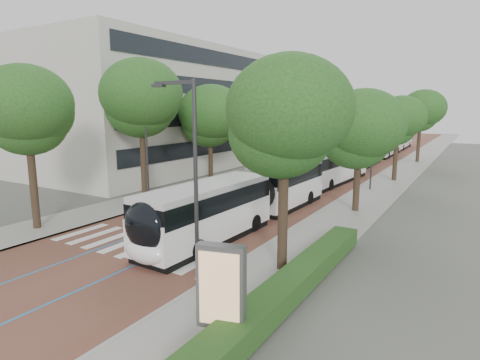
{
  "coord_description": "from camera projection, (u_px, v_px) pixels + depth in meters",
  "views": [
    {
      "loc": [
        14.88,
        -13.5,
        7.21
      ],
      "look_at": [
        1.14,
        9.21,
        2.4
      ],
      "focal_mm": 30.0,
      "sensor_mm": 36.0,
      "label": 1
    }
  ],
  "objects": [
    {
      "name": "ad_panel",
      "position": [
        221.0,
        291.0,
        12.1
      ],
      "size": [
        1.54,
        0.77,
        3.09
      ],
      "rotation": [
        0.0,
        0.0,
        0.26
      ],
      "color": "#59595B",
      "rests_on": "sidewalk_right"
    },
    {
      "name": "bus_queued_3",
      "position": [
        399.0,
        139.0,
        71.59
      ],
      "size": [
        2.73,
        12.44,
        3.2
      ],
      "rotation": [
        0.0,
        0.0,
        0.02
      ],
      "color": "white",
      "rests_on": "ground"
    },
    {
      "name": "zebra_crossing",
      "position": [
        143.0,
        247.0,
        20.96
      ],
      "size": [
        10.55,
        3.6,
        0.01
      ],
      "color": "silver",
      "rests_on": "ground"
    },
    {
      "name": "lead_bus",
      "position": [
        245.0,
        199.0,
        24.71
      ],
      "size": [
        3.11,
        18.47,
        3.2
      ],
      "rotation": [
        0.0,
        0.0,
        -0.03
      ],
      "color": "black",
      "rests_on": "ground"
    },
    {
      "name": "sidewalk_right",
      "position": [
        411.0,
        166.0,
        50.08
      ],
      "size": [
        4.0,
        140.0,
        0.12
      ],
      "primitive_type": "cube",
      "color": "gray",
      "rests_on": "ground"
    },
    {
      "name": "office_building",
      "position": [
        180.0,
        109.0,
        52.47
      ],
      "size": [
        18.11,
        40.0,
        14.0
      ],
      "color": "beige",
      "rests_on": "ground"
    },
    {
      "name": "lane_line_right",
      "position": [
        363.0,
        163.0,
        53.09
      ],
      "size": [
        0.12,
        126.0,
        0.01
      ],
      "primitive_type": "cube",
      "color": "#226FAC",
      "rests_on": "road"
    },
    {
      "name": "hedge",
      "position": [
        293.0,
        283.0,
        15.5
      ],
      "size": [
        1.2,
        14.0,
        0.8
      ],
      "primitive_type": "cube",
      "color": "#204A19",
      "rests_on": "sidewalk_right"
    },
    {
      "name": "bus_queued_2",
      "position": [
        385.0,
        145.0,
        60.5
      ],
      "size": [
        2.62,
        12.42,
        3.2
      ],
      "rotation": [
        0.0,
        0.0,
        0.01
      ],
      "color": "white",
      "rests_on": "ground"
    },
    {
      "name": "road",
      "position": [
        351.0,
        162.0,
        53.9
      ],
      "size": [
        11.0,
        140.0,
        0.02
      ],
      "primitive_type": "cube",
      "color": "brown",
      "rests_on": "ground"
    },
    {
      "name": "lane_line_left",
      "position": [
        339.0,
        161.0,
        54.71
      ],
      "size": [
        0.12,
        126.0,
        0.01
      ],
      "primitive_type": "cube",
      "color": "#226FAC",
      "rests_on": "road"
    },
    {
      "name": "lamp_post_left",
      "position": [
        147.0,
        150.0,
        29.33
      ],
      "size": [
        0.14,
        0.14,
        8.0
      ],
      "primitive_type": "cylinder",
      "color": "#313134",
      "rests_on": "sidewalk_left"
    },
    {
      "name": "streetlight_near",
      "position": [
        191.0,
        180.0,
        13.47
      ],
      "size": [
        1.82,
        0.2,
        8.0
      ],
      "color": "#313134",
      "rests_on": "sidewalk_right"
    },
    {
      "name": "kerb_left",
      "position": [
        312.0,
        159.0,
        56.75
      ],
      "size": [
        0.2,
        140.0,
        0.14
      ],
      "primitive_type": "cube",
      "color": "gray",
      "rests_on": "ground"
    },
    {
      "name": "bus_queued_1",
      "position": [
        361.0,
        154.0,
        49.04
      ],
      "size": [
        2.69,
        12.43,
        3.2
      ],
      "rotation": [
        0.0,
        0.0,
        0.01
      ],
      "color": "white",
      "rests_on": "ground"
    },
    {
      "name": "trees_right",
      "position": [
        386.0,
        121.0,
        33.99
      ],
      "size": [
        5.59,
        47.43,
        8.94
      ],
      "color": "black",
      "rests_on": "ground"
    },
    {
      "name": "trees_left",
      "position": [
        251.0,
        113.0,
        44.74
      ],
      "size": [
        6.49,
        60.41,
        10.25
      ],
      "color": "black",
      "rests_on": "ground"
    },
    {
      "name": "kerb_right",
      "position": [
        395.0,
        164.0,
        51.04
      ],
      "size": [
        0.2,
        140.0,
        0.14
      ],
      "primitive_type": "cube",
      "color": "gray",
      "rests_on": "ground"
    },
    {
      "name": "streetlight_far",
      "position": [
        371.0,
        136.0,
        34.52
      ],
      "size": [
        1.82,
        0.2,
        8.0
      ],
      "color": "#313134",
      "rests_on": "sidewalk_right"
    },
    {
      "name": "sidewalk_left",
      "position": [
        299.0,
        158.0,
        57.71
      ],
      "size": [
        4.0,
        140.0,
        0.12
      ],
      "primitive_type": "cube",
      "color": "gray",
      "rests_on": "ground"
    },
    {
      "name": "ground",
      "position": [
        126.0,
        252.0,
        20.22
      ],
      "size": [
        160.0,
        160.0,
        0.0
      ],
      "primitive_type": "plane",
      "color": "#51544C",
      "rests_on": "ground"
    },
    {
      "name": "bus_queued_0",
      "position": [
        332.0,
        167.0,
        38.44
      ],
      "size": [
        3.33,
        12.54,
        3.2
      ],
      "rotation": [
        0.0,
        0.0,
        -0.07
      ],
      "color": "white",
      "rests_on": "ground"
    }
  ]
}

